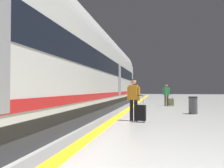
{
  "coord_description": "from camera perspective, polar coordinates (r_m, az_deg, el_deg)",
  "views": [
    {
      "loc": [
        0.65,
        0.62,
        1.3
      ],
      "look_at": [
        -0.82,
        7.97,
        1.47
      ],
      "focal_mm": 35.62,
      "sensor_mm": 36.0,
      "label": 1
    }
  ],
  "objects": [
    {
      "name": "safety_line_strip",
      "position": [
        9.63,
        0.55,
        -9.03
      ],
      "size": [
        0.36,
        80.0,
        0.01
      ],
      "primitive_type": "cube",
      "color": "yellow",
      "rests_on": "ground"
    },
    {
      "name": "waste_bin",
      "position": [
        12.39,
        20.08,
        -5.12
      ],
      "size": [
        0.46,
        0.46,
        0.91
      ],
      "color": "#4C4C51",
      "rests_on": "ground"
    },
    {
      "name": "passenger_mid",
      "position": [
        17.72,
        13.79,
        -2.26
      ],
      "size": [
        0.52,
        0.28,
        1.71
      ],
      "color": "brown",
      "rests_on": "ground"
    },
    {
      "name": "high_speed_train",
      "position": [
        8.94,
        -14.35,
        6.48
      ],
      "size": [
        2.94,
        33.77,
        4.97
      ],
      "color": "#38383D",
      "rests_on": "ground"
    },
    {
      "name": "suitcase_mid",
      "position": [
        17.53,
        14.88,
        -4.47
      ],
      "size": [
        0.43,
        0.34,
        0.97
      ],
      "color": "#596038",
      "rests_on": "ground"
    },
    {
      "name": "passenger_near",
      "position": [
        9.18,
        5.55,
        -3.14
      ],
      "size": [
        0.53,
        0.26,
        1.73
      ],
      "color": "black",
      "rests_on": "ground"
    },
    {
      "name": "suitcase_near",
      "position": [
        8.86,
        7.42,
        -7.33
      ],
      "size": [
        0.41,
        0.29,
        1.07
      ],
      "color": "black",
      "rests_on": "ground"
    },
    {
      "name": "tactile_edge_band",
      "position": [
        9.69,
        -1.24,
        -8.99
      ],
      "size": [
        0.57,
        80.0,
        0.01
      ],
      "primitive_type": "cube",
      "color": "slate",
      "rests_on": "ground"
    }
  ]
}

